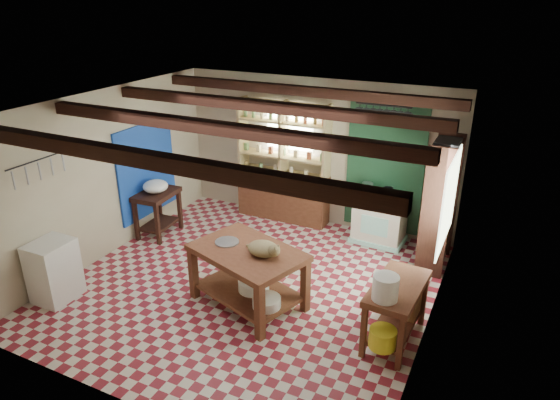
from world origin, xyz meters
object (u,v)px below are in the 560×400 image
at_px(stove, 380,220).
at_px(cat, 263,249).
at_px(prep_table, 158,213).
at_px(white_cabinet, 54,271).
at_px(right_counter, 395,312).
at_px(work_table, 248,277).

distance_m(stove, cat, 2.76).
height_order(stove, prep_table, stove).
bearing_deg(white_cabinet, cat, 19.31).
xyz_separation_m(prep_table, right_counter, (4.38, -1.05, -0.01)).
relative_size(stove, right_counter, 0.77).
height_order(work_table, prep_table, work_table).
bearing_deg(white_cabinet, prep_table, 88.42).
xyz_separation_m(prep_table, white_cabinet, (-0.02, -2.19, 0.03)).
height_order(white_cabinet, right_counter, white_cabinet).
relative_size(white_cabinet, cat, 2.03).
relative_size(work_table, right_counter, 1.35).
bearing_deg(cat, right_counter, 12.99).
relative_size(white_cabinet, right_counter, 0.80).
bearing_deg(stove, right_counter, -67.86).
bearing_deg(prep_table, cat, -28.04).
relative_size(right_counter, cat, 2.55).
height_order(prep_table, cat, cat).
distance_m(work_table, prep_table, 2.69).
relative_size(work_table, cat, 3.45).
relative_size(prep_table, white_cabinet, 0.92).
xyz_separation_m(white_cabinet, cat, (2.70, 1.00, 0.49)).
distance_m(prep_table, cat, 2.98).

